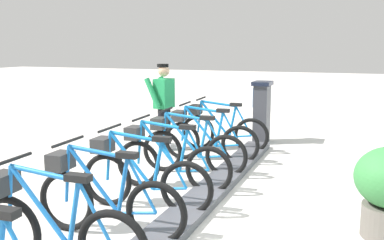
{
  "coord_description": "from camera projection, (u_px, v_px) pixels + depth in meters",
  "views": [
    {
      "loc": [
        -1.79,
        4.69,
        1.98
      ],
      "look_at": [
        0.5,
        -1.23,
        0.9
      ],
      "focal_mm": 40.37,
      "sensor_mm": 36.0,
      "label": 1
    }
  ],
  "objects": [
    {
      "name": "bike_docked_5",
      "position": [
        103.0,
        198.0,
        4.5
      ],
      "size": [
        1.72,
        0.54,
        1.02
      ],
      "color": "black",
      "rests_on": "ground"
    },
    {
      "name": "bike_docked_2",
      "position": [
        189.0,
        147.0,
        6.75
      ],
      "size": [
        1.72,
        0.54,
        1.02
      ],
      "color": "black",
      "rests_on": "ground"
    },
    {
      "name": "worker_near_rack",
      "position": [
        164.0,
        103.0,
        8.29
      ],
      "size": [
        0.5,
        0.65,
        1.66
      ],
      "color": "white",
      "rests_on": "ground"
    },
    {
      "name": "bike_docked_6",
      "position": [
        51.0,
        228.0,
        3.75
      ],
      "size": [
        1.72,
        0.54,
        1.02
      ],
      "color": "black",
      "rests_on": "ground"
    },
    {
      "name": "bike_docked_0",
      "position": [
        220.0,
        129.0,
        8.25
      ],
      "size": [
        1.72,
        0.54,
        1.02
      ],
      "color": "black",
      "rests_on": "ground"
    },
    {
      "name": "dock_rail_base",
      "position": [
        194.0,
        207.0,
        5.28
      ],
      "size": [
        0.44,
        7.33,
        0.1
      ],
      "primitive_type": "cube",
      "color": "#47474C",
      "rests_on": "ground"
    },
    {
      "name": "bike_docked_4",
      "position": [
        140.0,
        176.0,
        5.25
      ],
      "size": [
        1.72,
        0.54,
        1.02
      ],
      "color": "black",
      "rests_on": "ground"
    },
    {
      "name": "bike_docked_3",
      "position": [
        168.0,
        160.0,
        6.0
      ],
      "size": [
        1.72,
        0.54,
        1.02
      ],
      "color": "black",
      "rests_on": "ground"
    },
    {
      "name": "ground_plane",
      "position": [
        194.0,
        210.0,
        5.28
      ],
      "size": [
        60.0,
        60.0,
        0.0
      ],
      "primitive_type": "plane",
      "color": "beige"
    },
    {
      "name": "payment_kiosk",
      "position": [
        262.0,
        111.0,
        8.96
      ],
      "size": [
        0.36,
        0.52,
        1.28
      ],
      "color": "#38383D",
      "rests_on": "ground"
    },
    {
      "name": "bike_docked_1",
      "position": [
        206.0,
        137.0,
        7.5
      ],
      "size": [
        1.72,
        0.54,
        1.02
      ],
      "color": "black",
      "rests_on": "ground"
    }
  ]
}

